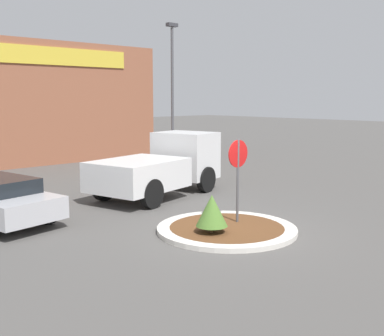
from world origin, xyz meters
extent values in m
plane|color=#514F4C|center=(0.00, 0.00, 0.00)|extent=(120.00, 120.00, 0.00)
cylinder|color=beige|center=(0.00, 0.00, 0.06)|extent=(3.67, 3.67, 0.12)
cylinder|color=brown|center=(0.00, 0.00, 0.06)|extent=(3.01, 3.01, 0.12)
cylinder|color=#4C4C51|center=(0.60, 0.16, 1.19)|extent=(0.07, 0.07, 2.38)
cylinder|color=#B71414|center=(0.60, 0.16, 1.99)|extent=(0.74, 0.03, 0.74)
cylinder|color=brown|center=(-0.67, -0.10, 0.21)|extent=(0.08, 0.08, 0.17)
cone|color=#4C752D|center=(-0.67, -0.10, 0.69)|extent=(0.80, 0.80, 0.80)
cube|color=silver|center=(3.29, 5.17, 1.30)|extent=(2.08, 2.45, 1.75)
cube|color=silver|center=(0.57, 4.56, 0.92)|extent=(3.52, 2.88, 0.98)
cube|color=black|center=(3.86, 5.29, 1.61)|extent=(0.45, 1.89, 0.61)
cylinder|color=black|center=(2.91, 6.15, 0.47)|extent=(0.98, 0.45, 0.95)
cylinder|color=black|center=(3.36, 4.12, 0.47)|extent=(0.98, 0.45, 0.95)
cylinder|color=black|center=(-0.21, 5.46, 0.47)|extent=(0.98, 0.45, 0.95)
cylinder|color=black|center=(0.24, 3.42, 0.47)|extent=(0.98, 0.45, 0.95)
cube|color=#93563D|center=(2.25, 17.74, 3.19)|extent=(14.35, 6.00, 6.38)
cube|color=gold|center=(2.25, 14.71, 5.57)|extent=(10.05, 0.08, 0.90)
cylinder|color=black|center=(-3.04, 3.93, 0.34)|extent=(0.31, 0.70, 0.68)
cylinder|color=#4C4C51|center=(9.58, 13.13, 3.72)|extent=(0.16, 0.16, 7.44)
cube|color=#38383D|center=(9.58, 13.13, 7.59)|extent=(0.70, 0.30, 0.20)
camera|label=1|loc=(-9.06, -8.27, 3.48)|focal=45.00mm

